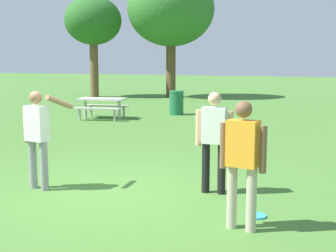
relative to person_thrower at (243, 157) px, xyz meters
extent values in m
plane|color=#447530|center=(-2.43, 0.69, -0.94)|extent=(120.00, 120.00, 0.00)
cylinder|color=#B7AD93|center=(0.13, -0.01, -0.53)|extent=(0.13, 0.13, 0.82)
cylinder|color=#B7AD93|center=(-0.13, 0.01, -0.53)|extent=(0.13, 0.13, 0.82)
cube|color=orange|center=(0.00, 0.00, 0.17)|extent=(0.40, 0.26, 0.58)
sphere|color=brown|center=(0.00, 0.00, 0.59)|extent=(0.21, 0.21, 0.21)
cylinder|color=brown|center=(0.26, -0.03, 0.12)|extent=(0.09, 0.09, 0.58)
cylinder|color=brown|center=(-0.26, 0.03, 0.12)|extent=(0.09, 0.09, 0.58)
cylinder|color=gray|center=(-3.69, 0.41, -0.53)|extent=(0.13, 0.13, 0.82)
cylinder|color=gray|center=(-3.43, 0.38, -0.53)|extent=(0.13, 0.13, 0.82)
cube|color=white|center=(-3.56, 0.40, 0.17)|extent=(0.40, 0.26, 0.58)
sphere|color=#9E7051|center=(-3.56, 0.40, 0.59)|extent=(0.21, 0.21, 0.21)
cylinder|color=#9E7051|center=(-3.82, 0.43, 0.12)|extent=(0.09, 0.09, 0.58)
cylinder|color=#9E7051|center=(-3.27, 0.64, 0.51)|extent=(0.15, 0.58, 0.28)
cylinder|color=black|center=(-0.70, 1.39, -0.53)|extent=(0.13, 0.13, 0.82)
cylinder|color=black|center=(-0.96, 1.36, -0.53)|extent=(0.13, 0.13, 0.82)
cube|color=white|center=(-0.83, 1.37, 0.17)|extent=(0.40, 0.26, 0.58)
sphere|color=tan|center=(-0.83, 1.37, 0.59)|extent=(0.21, 0.21, 0.21)
cylinder|color=tan|center=(-0.57, 1.40, 0.12)|extent=(0.09, 0.09, 0.58)
cylinder|color=tan|center=(-1.09, 1.35, 0.12)|extent=(0.09, 0.09, 0.58)
cylinder|color=#2D9EDB|center=(0.06, 0.55, -0.93)|extent=(0.29, 0.29, 0.03)
cube|color=beige|center=(-7.65, 8.75, -0.20)|extent=(1.83, 1.13, 0.06)
cube|color=#B6B2A8|center=(-7.52, 8.18, -0.50)|extent=(1.71, 0.64, 0.05)
cube|color=#B6B2A8|center=(-7.78, 9.31, -0.50)|extent=(1.71, 0.64, 0.05)
cylinder|color=#B6B2A8|center=(-8.30, 8.60, -0.59)|extent=(0.11, 0.11, 0.71)
cylinder|color=#B6B2A8|center=(-8.16, 8.03, -0.73)|extent=(0.09, 0.09, 0.41)
cylinder|color=#B6B2A8|center=(-8.43, 9.16, -0.73)|extent=(0.09, 0.09, 0.41)
cylinder|color=#B6B2A8|center=(-7.01, 8.90, -0.59)|extent=(0.11, 0.11, 0.71)
cylinder|color=#B6B2A8|center=(-6.87, 8.34, -0.73)|extent=(0.09, 0.09, 0.41)
cylinder|color=#B6B2A8|center=(-7.14, 9.46, -0.73)|extent=(0.09, 0.09, 0.41)
cylinder|color=#1E663D|center=(-5.64, 11.10, -0.49)|extent=(0.56, 0.56, 0.90)
cylinder|color=#287A4B|center=(-5.64, 11.10, -0.01)|extent=(0.59, 0.59, 0.06)
cylinder|color=brown|center=(-13.83, 17.59, 0.87)|extent=(0.50, 0.50, 3.62)
ellipsoid|color=#286023|center=(-13.83, 17.59, 3.61)|extent=(3.38, 3.38, 2.87)
cylinder|color=brown|center=(-9.45, 19.13, 0.94)|extent=(0.56, 0.56, 3.77)
ellipsoid|color=#33702D|center=(-9.45, 19.13, 4.23)|extent=(5.09, 5.09, 4.33)
camera|label=1|loc=(1.38, -5.33, 1.17)|focal=47.72mm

